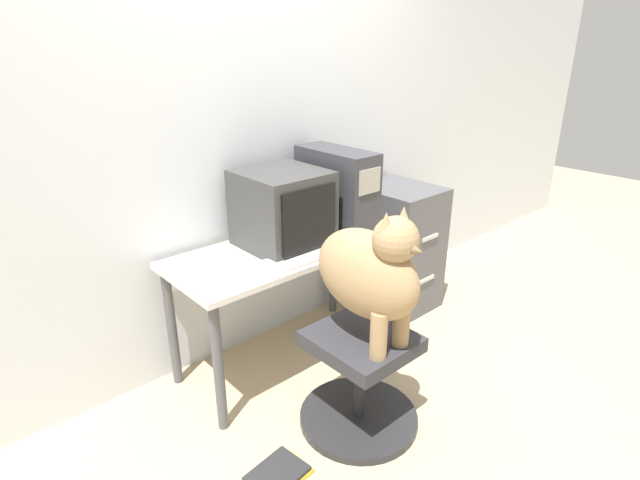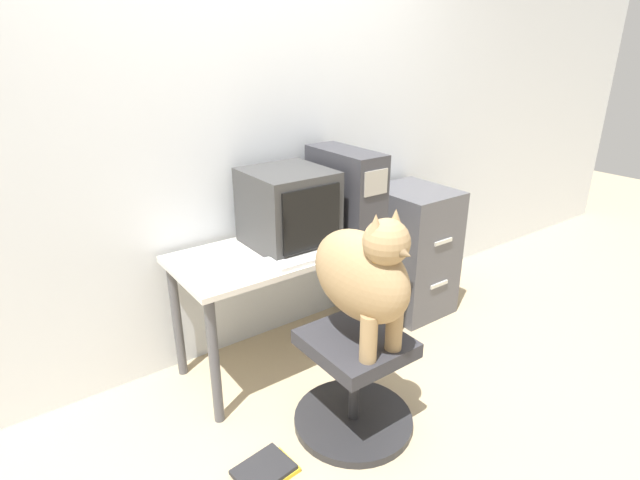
% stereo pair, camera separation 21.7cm
% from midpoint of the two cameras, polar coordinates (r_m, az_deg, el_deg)
% --- Properties ---
extents(ground_plane, '(12.00, 12.00, 0.00)m').
position_cam_midpoint_polar(ground_plane, '(2.86, -2.27, -15.83)').
color(ground_plane, tan).
extents(wall_back, '(8.00, 0.05, 2.60)m').
position_cam_midpoint_polar(wall_back, '(2.82, -11.12, 12.35)').
color(wall_back, silver).
rests_on(wall_back, ground_plane).
extents(desk, '(1.27, 0.57, 0.71)m').
position_cam_midpoint_polar(desk, '(2.74, -6.27, -2.79)').
color(desk, silver).
rests_on(desk, ground_plane).
extents(crt_monitor, '(0.42, 0.44, 0.41)m').
position_cam_midpoint_polar(crt_monitor, '(2.66, -6.63, 3.51)').
color(crt_monitor, '#383838').
rests_on(crt_monitor, desk).
extents(pc_tower, '(0.21, 0.51, 0.48)m').
position_cam_midpoint_polar(pc_tower, '(2.85, -0.29, 5.62)').
color(pc_tower, '#333338').
rests_on(pc_tower, desk).
extents(keyboard, '(0.46, 0.17, 0.03)m').
position_cam_midpoint_polar(keyboard, '(2.56, -3.78, -1.76)').
color(keyboard, silver).
rests_on(keyboard, desk).
extents(computer_mouse, '(0.06, 0.04, 0.03)m').
position_cam_midpoint_polar(computer_mouse, '(2.75, 0.83, 0.16)').
color(computer_mouse, '#333333').
rests_on(computer_mouse, desk).
extents(office_chair, '(0.58, 0.58, 0.49)m').
position_cam_midpoint_polar(office_chair, '(2.47, 1.97, -15.90)').
color(office_chair, '#262628').
rests_on(office_chair, ground_plane).
extents(dog, '(0.27, 0.56, 0.64)m').
position_cam_midpoint_polar(dog, '(2.13, 2.93, -3.69)').
color(dog, '#9E7F56').
rests_on(dog, office_chair).
extents(filing_cabinet, '(0.44, 0.52, 0.85)m').
position_cam_midpoint_polar(filing_cabinet, '(3.44, 7.04, -0.87)').
color(filing_cabinet, '#4C4C51').
rests_on(filing_cabinet, ground_plane).
extents(book_stack_floor, '(0.27, 0.21, 0.04)m').
position_cam_midpoint_polar(book_stack_floor, '(2.37, -7.52, -25.14)').
color(book_stack_floor, gold).
rests_on(book_stack_floor, ground_plane).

